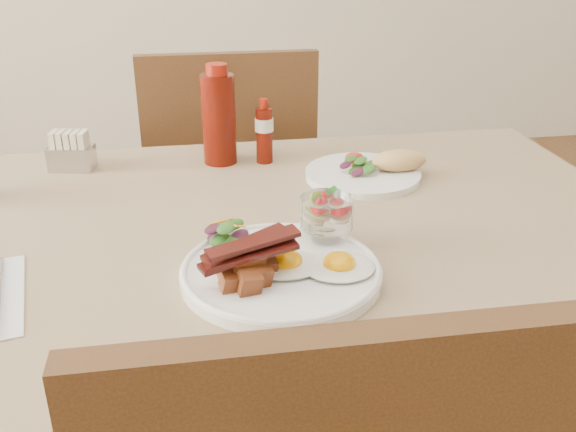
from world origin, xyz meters
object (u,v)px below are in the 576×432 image
ketchup_bottle (219,117)px  fruit_cup (326,213)px  chair_far (230,197)px  second_plate (371,170)px  table (259,275)px  sugar_caddy (71,153)px  main_plate (281,273)px  hot_sauce_bottle (264,132)px

ketchup_bottle → fruit_cup: bearing=-72.2°
chair_far → ketchup_bottle: size_ratio=4.63×
fruit_cup → second_plate: (0.15, 0.27, -0.05)m
table → ketchup_bottle: (-0.04, 0.32, 0.18)m
ketchup_bottle → chair_far: bearing=83.7°
second_plate → sugar_caddy: bearing=166.5°
table → main_plate: main_plate is taller
main_plate → second_plate: second_plate is taller
fruit_cup → sugar_caddy: fruit_cup is taller
chair_far → main_plate: chair_far is taller
ketchup_bottle → sugar_caddy: ketchup_bottle is taller
hot_sauce_bottle → sugar_caddy: 0.38m
table → hot_sauce_bottle: size_ratio=10.08×
main_plate → ketchup_bottle: (-0.05, 0.48, 0.09)m
table → chair_far: 0.68m
fruit_cup → main_plate: bearing=-137.1°
chair_far → ketchup_bottle: (-0.04, -0.34, 0.32)m
fruit_cup → second_plate: 0.32m
main_plate → fruit_cup: fruit_cup is taller
sugar_caddy → table: bearing=-33.2°
chair_far → second_plate: (0.24, -0.48, 0.24)m
chair_far → hot_sauce_bottle: chair_far is taller
main_plate → hot_sauce_bottle: size_ratio=2.12×
main_plate → hot_sauce_bottle: bearing=85.3°
chair_far → main_plate: bearing=-89.1°
chair_far → ketchup_bottle: ketchup_bottle is taller
main_plate → hot_sauce_bottle: (0.04, 0.47, 0.06)m
ketchup_bottle → sugar_caddy: size_ratio=2.15×
sugar_caddy → ketchup_bottle: bearing=10.2°
table → main_plate: size_ratio=4.75×
chair_far → sugar_caddy: bearing=-134.3°
hot_sauce_bottle → main_plate: bearing=-94.7°
table → fruit_cup: bearing=-43.8°
main_plate → second_plate: 0.42m
chair_far → hot_sauce_bottle: bearing=-81.9°
chair_far → fruit_cup: bearing=-83.0°
chair_far → sugar_caddy: chair_far is taller
hot_sauce_bottle → fruit_cup: bearing=-84.0°
main_plate → ketchup_bottle: 0.49m
fruit_cup → table: bearing=136.2°
table → main_plate: bearing=-85.6°
main_plate → sugar_caddy: (-0.34, 0.49, 0.03)m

